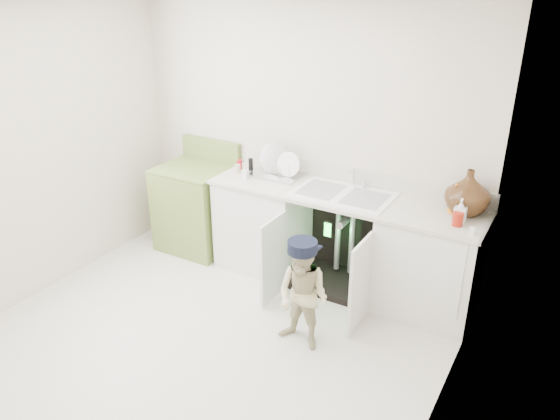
# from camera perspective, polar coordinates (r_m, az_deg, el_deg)

# --- Properties ---
(ground) EXTENTS (3.50, 3.50, 0.00)m
(ground) POSITION_cam_1_polar(r_m,az_deg,el_deg) (4.51, -7.02, -12.83)
(ground) COLOR beige
(ground) RESTS_ON ground
(room_shell) EXTENTS (6.00, 5.50, 1.26)m
(room_shell) POSITION_cam_1_polar(r_m,az_deg,el_deg) (3.90, -7.95, 2.02)
(room_shell) COLOR beige
(room_shell) RESTS_ON ground
(counter_run) EXTENTS (2.44, 1.02, 1.27)m
(counter_run) POSITION_cam_1_polar(r_m,az_deg,el_deg) (4.90, 6.85, -2.98)
(counter_run) COLOR silver
(counter_run) RESTS_ON ground
(avocado_stove) EXTENTS (0.70, 0.65, 1.09)m
(avocado_stove) POSITION_cam_1_polar(r_m,az_deg,el_deg) (5.66, -8.63, 0.42)
(avocado_stove) COLOR olive
(avocado_stove) RESTS_ON ground
(repair_worker) EXTENTS (0.46, 0.79, 0.89)m
(repair_worker) POSITION_cam_1_polar(r_m,az_deg,el_deg) (4.14, 2.42, -8.84)
(repair_worker) COLOR beige
(repair_worker) RESTS_ON ground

